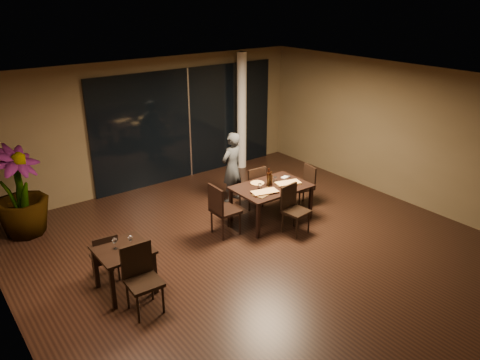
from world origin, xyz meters
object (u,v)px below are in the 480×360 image
object	(u,v)px
side_table	(123,256)
chair_side_near	(141,275)
chair_main_far	(254,185)
bottle_c	(269,177)
diner	(232,168)
bottle_b	(271,178)
chair_main_right	(305,184)
bottle_a	(268,180)
chair_main_left	(221,208)
main_table	(271,189)
chair_side_far	(105,255)
potted_plant	(19,192)
chair_main_near	(293,206)

from	to	relation	value
side_table	chair_side_near	xyz separation A→B (m)	(0.02, -0.57, -0.05)
chair_main_far	bottle_c	distance (m)	0.70
diner	bottle_b	xyz separation A→B (m)	(0.10, -1.20, 0.10)
chair_main_far	bottle_c	size ratio (longest dim) A/B	2.71
side_table	bottle_b	distance (m)	3.47
chair_main_right	bottle_a	bearing A→B (deg)	-76.51
side_table	bottle_a	world-z (taller)	bottle_a
side_table	bottle_a	xyz separation A→B (m)	(3.35, 0.54, 0.27)
chair_main_left	bottle_a	distance (m)	1.16
bottle_a	bottle_c	bearing A→B (deg)	44.53
main_table	chair_main_left	distance (m)	1.18
chair_side_far	bottle_c	xyz separation A→B (m)	(3.53, 0.17, 0.45)
side_table	potted_plant	xyz separation A→B (m)	(-0.78, 2.90, 0.26)
chair_main_near	bottle_b	bearing A→B (deg)	82.45
chair_main_right	bottle_c	world-z (taller)	bottle_c
side_table	chair_side_near	distance (m)	0.57
chair_main_far	potted_plant	xyz separation A→B (m)	(-4.26, 1.73, 0.35)
chair_side_far	diner	distance (m)	3.71
main_table	chair_main_right	world-z (taller)	chair_main_right
potted_plant	bottle_a	world-z (taller)	potted_plant
chair_main_right	chair_main_left	bearing A→B (deg)	-79.23
chair_side_near	bottle_b	xyz separation A→B (m)	(3.40, 1.10, 0.32)
chair_main_far	chair_side_near	bearing A→B (deg)	29.19
chair_main_far	chair_side_far	size ratio (longest dim) A/B	1.11
bottle_b	side_table	bearing A→B (deg)	-171.04
chair_main_near	bottle_c	xyz separation A→B (m)	(-0.02, 0.71, 0.39)
main_table	side_table	world-z (taller)	same
chair_main_right	chair_side_near	bearing A→B (deg)	-65.43
chair_main_near	chair_main_left	bearing A→B (deg)	142.26
main_table	bottle_c	world-z (taller)	bottle_c
chair_side_far	chair_main_far	bearing A→B (deg)	-162.82
main_table	chair_main_far	bearing A→B (deg)	83.24
chair_side_near	bottle_c	bearing A→B (deg)	21.29
chair_main_near	side_table	bearing A→B (deg)	170.48
diner	bottle_c	world-z (taller)	diner
main_table	diner	xyz separation A→B (m)	(-0.08, 1.24, 0.12)
chair_main_near	bottle_a	bearing A→B (deg)	88.71
main_table	chair_side_far	distance (m)	3.54
chair_main_far	chair_side_far	world-z (taller)	chair_main_far
chair_side_near	chair_main_far	bearing A→B (deg)	29.01
chair_main_near	bottle_c	distance (m)	0.82
potted_plant	bottle_a	bearing A→B (deg)	-29.77
chair_main_left	potted_plant	distance (m)	3.82
main_table	chair_side_far	bearing A→B (deg)	-178.67
diner	chair_main_left	bearing A→B (deg)	34.31
chair_main_right	diner	xyz separation A→B (m)	(-1.15, 1.12, 0.29)
side_table	chair_side_near	world-z (taller)	chair_side_near
chair_main_right	potted_plant	world-z (taller)	potted_plant
chair_main_far	bottle_b	size ratio (longest dim) A/B	3.22
main_table	chair_side_near	size ratio (longest dim) A/B	1.46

